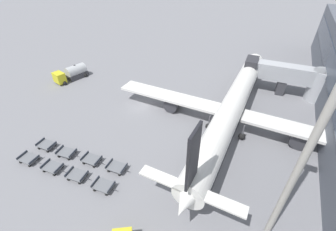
% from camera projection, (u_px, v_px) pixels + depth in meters
% --- Properties ---
extents(ground_plane, '(500.00, 500.00, 0.00)m').
position_uv_depth(ground_plane, '(142.00, 107.00, 43.35)').
color(ground_plane, gray).
extents(jet_bridge, '(16.87, 4.96, 6.50)m').
position_uv_depth(jet_bridge, '(294.00, 78.00, 44.94)').
color(jet_bridge, '#B2B5BA').
rests_on(jet_bridge, ground_plane).
extents(airplane, '(41.98, 44.23, 12.26)m').
position_uv_depth(airplane, '(233.00, 106.00, 37.31)').
color(airplane, white).
rests_on(airplane, ground_plane).
extents(fuel_tanker_secondary, '(4.60, 7.87, 3.23)m').
position_uv_depth(fuel_tanker_secondary, '(73.00, 73.00, 52.38)').
color(fuel_tanker_secondary, yellow).
rests_on(fuel_tanker_secondary, ground_plane).
extents(baggage_dolly_row_near_col_a, '(3.22, 2.00, 0.92)m').
position_uv_depth(baggage_dolly_row_near_col_a, '(29.00, 159.00, 31.79)').
color(baggage_dolly_row_near_col_a, slate).
rests_on(baggage_dolly_row_near_col_a, ground_plane).
extents(baggage_dolly_row_near_col_b, '(3.23, 2.04, 0.92)m').
position_uv_depth(baggage_dolly_row_near_col_b, '(53.00, 167.00, 30.52)').
color(baggage_dolly_row_near_col_b, slate).
rests_on(baggage_dolly_row_near_col_b, ground_plane).
extents(baggage_dolly_row_near_col_c, '(3.25, 2.09, 0.92)m').
position_uv_depth(baggage_dolly_row_near_col_c, '(77.00, 175.00, 29.43)').
color(baggage_dolly_row_near_col_c, slate).
rests_on(baggage_dolly_row_near_col_c, ground_plane).
extents(baggage_dolly_row_near_col_d, '(3.23, 2.04, 0.92)m').
position_uv_depth(baggage_dolly_row_near_col_d, '(103.00, 186.00, 28.09)').
color(baggage_dolly_row_near_col_d, slate).
rests_on(baggage_dolly_row_near_col_d, ground_plane).
extents(baggage_dolly_row_mid_a_col_a, '(3.22, 2.01, 0.92)m').
position_uv_depth(baggage_dolly_row_mid_a_col_a, '(47.00, 145.00, 34.05)').
color(baggage_dolly_row_mid_a_col_a, slate).
rests_on(baggage_dolly_row_mid_a_col_a, ground_plane).
extents(baggage_dolly_row_mid_a_col_b, '(3.26, 2.12, 0.92)m').
position_uv_depth(baggage_dolly_row_mid_a_col_b, '(67.00, 153.00, 32.75)').
color(baggage_dolly_row_mid_a_col_b, slate).
rests_on(baggage_dolly_row_mid_a_col_b, ground_plane).
extents(baggage_dolly_row_mid_a_col_c, '(3.22, 2.01, 0.92)m').
position_uv_depth(baggage_dolly_row_mid_a_col_c, '(92.00, 159.00, 31.66)').
color(baggage_dolly_row_mid_a_col_c, slate).
rests_on(baggage_dolly_row_mid_a_col_c, ground_plane).
extents(baggage_dolly_row_mid_a_col_d, '(3.22, 2.01, 0.92)m').
position_uv_depth(baggage_dolly_row_mid_a_col_d, '(117.00, 167.00, 30.52)').
color(baggage_dolly_row_mid_a_col_d, slate).
rests_on(baggage_dolly_row_mid_a_col_d, ground_plane).
extents(apron_light_mast, '(2.00, 0.70, 24.45)m').
position_uv_depth(apron_light_mast, '(314.00, 139.00, 15.55)').
color(apron_light_mast, '#ADA89E').
rests_on(apron_light_mast, ground_plane).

